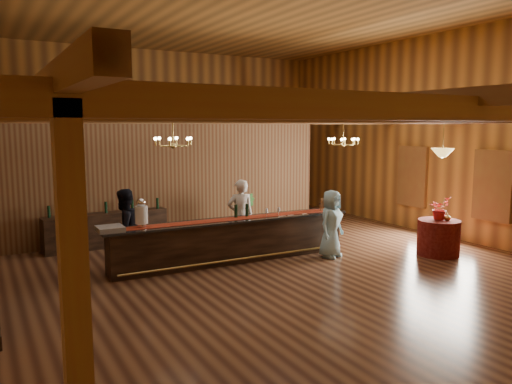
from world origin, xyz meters
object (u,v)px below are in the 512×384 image
chandelier_left (173,141)px  chandelier_right (343,141)px  round_table (438,238)px  staff_second (124,229)px  floor_plant (243,215)px  bartender (240,216)px  beverage_dispenser (141,213)px  backbar_shelf (107,230)px  guest (331,224)px  pendant_lamp (443,153)px  tasting_bar (233,240)px  raffle_drum (326,203)px

chandelier_left → chandelier_right: bearing=7.0°
round_table → staff_second: staff_second is taller
floor_plant → bartender: bearing=-119.5°
staff_second → round_table: bearing=129.0°
beverage_dispenser → staff_second: 0.72m
staff_second → floor_plant: (3.63, 1.52, -0.25)m
beverage_dispenser → backbar_shelf: 2.81m
guest → floor_plant: 3.04m
pendant_lamp → round_table: bearing=0.0°
beverage_dispenser → pendant_lamp: size_ratio=0.67×
bartender → tasting_bar: bearing=64.0°
chandelier_left → staff_second: 2.14m
beverage_dispenser → pendant_lamp: (6.47, -1.96, 1.16)m
staff_second → guest: bearing=131.6°
floor_plant → backbar_shelf: bearing=170.1°
backbar_shelf → floor_plant: bearing=-15.5°
backbar_shelf → pendant_lamp: size_ratio=3.39×
beverage_dispenser → raffle_drum: bearing=-2.3°
raffle_drum → chandelier_right: size_ratio=0.42×
backbar_shelf → chandelier_right: (5.79, -2.05, 2.18)m
tasting_bar → floor_plant: (1.39, 2.16, 0.12)m
round_table → backbar_shelf: bearing=144.8°
backbar_shelf → guest: bearing=-45.3°
guest → pendant_lamp: bearing=-47.7°
guest → raffle_drum: bearing=39.3°
bartender → staff_second: bartender is taller
raffle_drum → round_table: bearing=-42.4°
backbar_shelf → pendant_lamp: 8.30m
bartender → guest: (1.57, -1.49, -0.09)m
raffle_drum → chandelier_left: size_ratio=0.42×
backbar_shelf → pendant_lamp: (6.58, -4.65, 1.97)m
chandelier_left → chandelier_right: 5.00m
pendant_lamp → backbar_shelf: bearing=144.8°
staff_second → pendant_lamp: bearing=129.0°
tasting_bar → bartender: 0.99m
chandelier_left → bartender: 2.67m
guest → tasting_bar: bearing=137.6°
tasting_bar → pendant_lamp: pendant_lamp is taller
backbar_shelf → bartender: bearing=-43.0°
raffle_drum → backbar_shelf: bearing=148.2°
beverage_dispenser → raffle_drum: (4.53, -0.18, -0.11)m
floor_plant → tasting_bar: bearing=-122.8°
guest → chandelier_right: bearing=22.3°
round_table → floor_plant: floor_plant is taller
floor_plant → guest: bearing=-75.7°
pendant_lamp → chandelier_right: bearing=106.9°
chandelier_left → tasting_bar: bearing=-5.1°
round_table → chandelier_left: bearing=160.9°
floor_plant → chandelier_left: bearing=-142.7°
staff_second → floor_plant: bearing=172.3°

